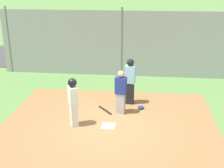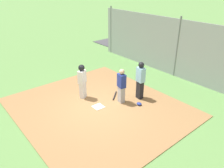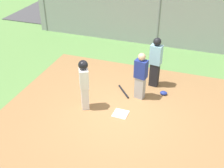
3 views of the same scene
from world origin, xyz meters
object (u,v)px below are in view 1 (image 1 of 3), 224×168
at_px(home_plate, 109,126).
at_px(baseball_bat, 105,110).
at_px(runner, 73,99).
at_px(catcher_mask, 141,107).
at_px(catcher, 121,92).
at_px(umpire, 130,80).
at_px(parked_car_red, 70,48).
at_px(parked_car_silver, 122,46).

distance_m(home_plate, baseball_bat, 1.22).
bearing_deg(runner, catcher_mask, 5.84).
distance_m(home_plate, catcher, 1.39).
height_order(umpire, parked_car_red, umpire).
height_order(catcher, baseball_bat, catcher).
bearing_deg(catcher_mask, catcher, 29.95).
relative_size(catcher_mask, parked_car_silver, 0.06).
height_order(home_plate, parked_car_silver, parked_car_silver).
relative_size(catcher, catcher_mask, 6.69).
xyz_separation_m(catcher_mask, parked_car_red, (4.41, -7.04, 0.52)).
bearing_deg(catcher_mask, home_plate, 55.02).
bearing_deg(parked_car_red, catcher_mask, 122.96).
height_order(home_plate, runner, runner).
bearing_deg(runner, home_plate, -27.44).
distance_m(baseball_bat, parked_car_silver, 8.16).
xyz_separation_m(home_plate, catcher, (-0.31, -1.07, 0.82)).
xyz_separation_m(catcher, catcher_mask, (-0.73, -0.42, -0.77)).
bearing_deg(umpire, catcher_mask, 51.86).
relative_size(home_plate, catcher, 0.27).
bearing_deg(umpire, home_plate, -7.86).
bearing_deg(parked_car_red, baseball_bat, 113.76).
xyz_separation_m(catcher, parked_car_red, (3.68, -7.46, -0.25)).
bearing_deg(baseball_bat, umpire, 92.80).
height_order(umpire, runner, umpire).
bearing_deg(parked_car_silver, catcher_mask, 103.88).
height_order(runner, catcher_mask, runner).
relative_size(runner, baseball_bat, 2.02).
height_order(baseball_bat, parked_car_red, parked_car_red).
distance_m(catcher, baseball_bat, 1.00).
bearing_deg(runner, umpire, 20.02).
bearing_deg(catcher_mask, baseball_bat, 13.06).
xyz_separation_m(catcher, parked_car_silver, (0.59, -8.26, -0.25)).
distance_m(umpire, parked_car_red, 7.67).
bearing_deg(parked_car_red, umpire, 122.04).
height_order(umpire, baseball_bat, umpire).
bearing_deg(umpire, runner, -32.13).
bearing_deg(parked_car_silver, parked_car_red, 18.80).
relative_size(umpire, parked_car_silver, 0.41).
distance_m(runner, baseball_bat, 1.75).
bearing_deg(parked_car_silver, catcher, 98.42).
bearing_deg(runner, baseball_bat, 25.26).
relative_size(baseball_bat, parked_car_red, 0.19).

